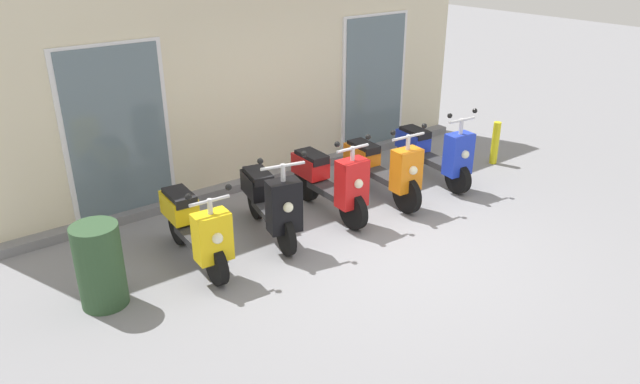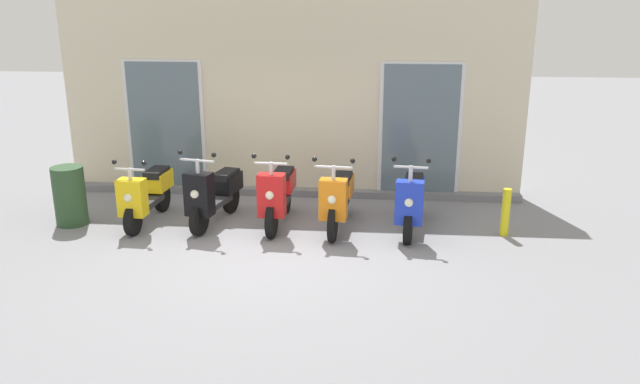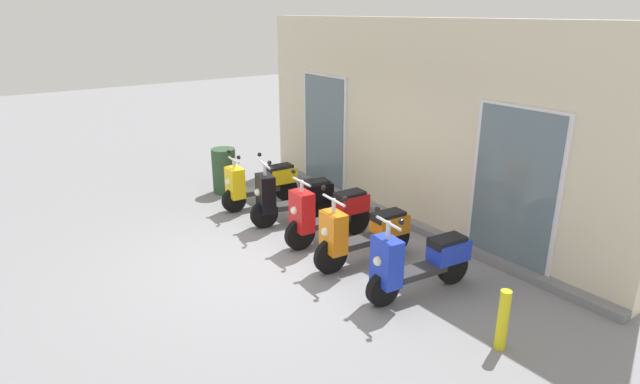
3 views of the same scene
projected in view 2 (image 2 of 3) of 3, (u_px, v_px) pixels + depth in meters
ground_plane at (267, 251)px, 8.60m from camera, size 40.00×40.00×0.00m
storefront_facade at (291, 100)px, 10.73m from camera, size 7.81×0.50×3.36m
scooter_yellow at (147, 193)px, 9.55m from camera, size 0.51×1.53×1.10m
scooter_black at (214, 193)px, 9.48m from camera, size 0.70×1.51×1.24m
scooter_red at (278, 194)px, 9.44m from camera, size 0.54×1.57×1.21m
scooter_orange at (338, 197)px, 9.32m from camera, size 0.59×1.64×1.20m
scooter_blue at (411, 200)px, 9.25m from camera, size 0.56×1.59×1.23m
curb_bollard at (506, 212)px, 9.06m from camera, size 0.12×0.12×0.70m
trash_bin at (70, 196)px, 9.49m from camera, size 0.47×0.47×0.89m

